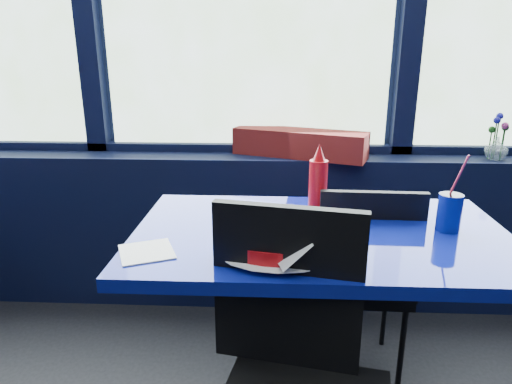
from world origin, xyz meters
The scene contains 10 objects.
window_sill centered at (0.00, 2.87, 0.40)m, with size 5.00×0.26×0.80m, color black.
near_table centered at (0.30, 2.00, 0.57)m, with size 1.20×0.70×0.75m.
chair_near_front centered at (0.21, 1.60, 0.54)m, with size 0.49×0.50×0.93m.
chair_near_back centered at (0.49, 2.23, 0.49)m, with size 0.39×0.40×0.85m.
planter_box centered at (0.26, 2.85, 0.87)m, with size 0.65×0.16×0.13m, color maroon.
flower_vase centered at (1.20, 2.82, 0.87)m, with size 0.11×0.12×0.22m.
food_basket centered at (0.17, 1.81, 0.79)m, with size 0.35×0.35×0.11m.
ketchup_bottle centered at (0.30, 2.19, 0.86)m, with size 0.07×0.07×0.25m.
soda_cup centered at (0.71, 2.03, 0.81)m, with size 0.08×0.08×0.25m.
napkin centered at (-0.22, 1.81, 0.75)m, with size 0.15×0.15×0.00m, color white.
Camera 1 is at (0.16, 0.63, 1.31)m, focal length 32.00 mm.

